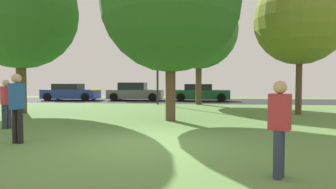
{
  "coord_description": "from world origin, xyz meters",
  "views": [
    {
      "loc": [
        1.38,
        -7.16,
        1.56
      ],
      "look_at": [
        0.0,
        5.62,
        0.97
      ],
      "focal_mm": 31.22,
      "sensor_mm": 36.0,
      "label": 1
    }
  ],
  "objects_px": {
    "person_bystander": "(17,105)",
    "parked_car_grey": "(135,92)",
    "frisbee_disc": "(96,90)",
    "oak_tree_right": "(20,12)",
    "birch_tree_lone": "(300,19)",
    "maple_tree_far": "(171,2)",
    "oak_tree_left": "(199,30)",
    "person_thrower": "(279,125)",
    "street_lamp_post": "(158,71)",
    "person_catcher": "(6,102)",
    "parked_car_blue": "(71,93)",
    "parked_car_green": "(200,93)"
  },
  "relations": [
    {
      "from": "birch_tree_lone",
      "to": "parked_car_blue",
      "type": "bearing_deg",
      "value": 150.09
    },
    {
      "from": "oak_tree_right",
      "to": "birch_tree_lone",
      "type": "distance_m",
      "value": 13.36
    },
    {
      "from": "person_bystander",
      "to": "parked_car_green",
      "type": "height_order",
      "value": "person_bystander"
    },
    {
      "from": "oak_tree_left",
      "to": "street_lamp_post",
      "type": "xyz_separation_m",
      "value": [
        -2.73,
        -0.36,
        -2.74
      ]
    },
    {
      "from": "person_thrower",
      "to": "maple_tree_far",
      "type": "bearing_deg",
      "value": -41.7
    },
    {
      "from": "parked_car_blue",
      "to": "oak_tree_left",
      "type": "bearing_deg",
      "value": -17.23
    },
    {
      "from": "parked_car_blue",
      "to": "parked_car_green",
      "type": "xyz_separation_m",
      "value": [
        10.63,
        0.33,
        -0.01
      ]
    },
    {
      "from": "person_catcher",
      "to": "street_lamp_post",
      "type": "distance_m",
      "value": 11.12
    },
    {
      "from": "maple_tree_far",
      "to": "birch_tree_lone",
      "type": "bearing_deg",
      "value": 25.6
    },
    {
      "from": "oak_tree_left",
      "to": "person_catcher",
      "type": "height_order",
      "value": "oak_tree_left"
    },
    {
      "from": "birch_tree_lone",
      "to": "street_lamp_post",
      "type": "xyz_separation_m",
      "value": [
        -7.42,
        5.12,
        -2.17
      ]
    },
    {
      "from": "maple_tree_far",
      "to": "person_thrower",
      "type": "bearing_deg",
      "value": -70.07
    },
    {
      "from": "maple_tree_far",
      "to": "birch_tree_lone",
      "type": "xyz_separation_m",
      "value": [
        5.76,
        2.76,
        -0.23
      ]
    },
    {
      "from": "maple_tree_far",
      "to": "frisbee_disc",
      "type": "xyz_separation_m",
      "value": [
        -1.37,
        -4.63,
        -3.29
      ]
    },
    {
      "from": "person_catcher",
      "to": "street_lamp_post",
      "type": "xyz_separation_m",
      "value": [
        3.49,
        10.47,
        1.37
      ]
    },
    {
      "from": "person_catcher",
      "to": "frisbee_disc",
      "type": "distance_m",
      "value": 4.32
    },
    {
      "from": "oak_tree_left",
      "to": "birch_tree_lone",
      "type": "relative_size",
      "value": 1.17
    },
    {
      "from": "person_bystander",
      "to": "parked_car_grey",
      "type": "bearing_deg",
      "value": 13.4
    },
    {
      "from": "oak_tree_right",
      "to": "person_thrower",
      "type": "distance_m",
      "value": 13.83
    },
    {
      "from": "maple_tree_far",
      "to": "person_bystander",
      "type": "xyz_separation_m",
      "value": [
        -3.39,
        -4.66,
        -3.68
      ]
    },
    {
      "from": "oak_tree_left",
      "to": "oak_tree_right",
      "type": "distance_m",
      "value": 10.66
    },
    {
      "from": "oak_tree_right",
      "to": "person_catcher",
      "type": "bearing_deg",
      "value": -62.16
    },
    {
      "from": "person_thrower",
      "to": "oak_tree_right",
      "type": "bearing_deg",
      "value": -12.58
    },
    {
      "from": "person_thrower",
      "to": "person_bystander",
      "type": "height_order",
      "value": "person_bystander"
    },
    {
      "from": "person_bystander",
      "to": "frisbee_disc",
      "type": "relative_size",
      "value": 4.68
    },
    {
      "from": "oak_tree_right",
      "to": "birch_tree_lone",
      "type": "bearing_deg",
      "value": 3.35
    },
    {
      "from": "birch_tree_lone",
      "to": "person_catcher",
      "type": "xyz_separation_m",
      "value": [
        -10.91,
        -5.35,
        -3.54
      ]
    },
    {
      "from": "birch_tree_lone",
      "to": "oak_tree_right",
      "type": "bearing_deg",
      "value": -176.65
    },
    {
      "from": "frisbee_disc",
      "to": "parked_car_green",
      "type": "relative_size",
      "value": 0.08
    },
    {
      "from": "street_lamp_post",
      "to": "oak_tree_left",
      "type": "bearing_deg",
      "value": 7.46
    },
    {
      "from": "parked_car_blue",
      "to": "parked_car_grey",
      "type": "distance_m",
      "value": 5.32
    },
    {
      "from": "oak_tree_right",
      "to": "person_thrower",
      "type": "relative_size",
      "value": 4.93
    },
    {
      "from": "birch_tree_lone",
      "to": "street_lamp_post",
      "type": "relative_size",
      "value": 1.45
    },
    {
      "from": "person_catcher",
      "to": "parked_car_grey",
      "type": "distance_m",
      "value": 14.53
    },
    {
      "from": "frisbee_disc",
      "to": "person_catcher",
      "type": "bearing_deg",
      "value": 151.64
    },
    {
      "from": "person_thrower",
      "to": "parked_car_grey",
      "type": "relative_size",
      "value": 0.36
    },
    {
      "from": "birch_tree_lone",
      "to": "street_lamp_post",
      "type": "distance_m",
      "value": 9.28
    },
    {
      "from": "person_bystander",
      "to": "street_lamp_post",
      "type": "relative_size",
      "value": 0.39
    },
    {
      "from": "maple_tree_far",
      "to": "oak_tree_right",
      "type": "distance_m",
      "value": 7.82
    },
    {
      "from": "oak_tree_right",
      "to": "parked_car_blue",
      "type": "xyz_separation_m",
      "value": [
        -1.86,
        9.51,
        -4.3
      ]
    },
    {
      "from": "frisbee_disc",
      "to": "parked_car_blue",
      "type": "height_order",
      "value": "frisbee_disc"
    },
    {
      "from": "oak_tree_left",
      "to": "person_thrower",
      "type": "bearing_deg",
      "value": -84.85
    },
    {
      "from": "maple_tree_far",
      "to": "street_lamp_post",
      "type": "xyz_separation_m",
      "value": [
        -1.66,
        7.88,
        -2.4
      ]
    },
    {
      "from": "maple_tree_far",
      "to": "frisbee_disc",
      "type": "height_order",
      "value": "maple_tree_far"
    },
    {
      "from": "frisbee_disc",
      "to": "person_bystander",
      "type": "bearing_deg",
      "value": -179.01
    },
    {
      "from": "parked_car_blue",
      "to": "street_lamp_post",
      "type": "bearing_deg",
      "value": -24.97
    },
    {
      "from": "person_bystander",
      "to": "parked_car_blue",
      "type": "xyz_separation_m",
      "value": [
        -6.03,
        16.16,
        -0.34
      ]
    },
    {
      "from": "person_thrower",
      "to": "parked_car_grey",
      "type": "height_order",
      "value": "person_thrower"
    },
    {
      "from": "frisbee_disc",
      "to": "parked_car_grey",
      "type": "relative_size",
      "value": 0.08
    },
    {
      "from": "person_bystander",
      "to": "parked_car_blue",
      "type": "relative_size",
      "value": 0.39
    }
  ]
}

